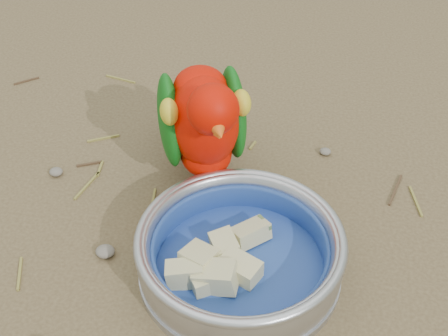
# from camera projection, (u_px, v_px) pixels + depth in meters

# --- Properties ---
(ground) EXTENTS (60.00, 60.00, 0.00)m
(ground) POSITION_uv_depth(u_px,v_px,m) (207.00, 292.00, 0.71)
(ground) COLOR brown
(food_bowl) EXTENTS (0.23, 0.23, 0.02)m
(food_bowl) POSITION_uv_depth(u_px,v_px,m) (240.00, 268.00, 0.72)
(food_bowl) COLOR #B2B2BA
(food_bowl) RESTS_ON ground
(bowl_wall) EXTENTS (0.23, 0.23, 0.04)m
(bowl_wall) POSITION_uv_depth(u_px,v_px,m) (240.00, 250.00, 0.70)
(bowl_wall) COLOR #B2B2BA
(bowl_wall) RESTS_ON food_bowl
(fruit_wedges) EXTENTS (0.14, 0.14, 0.03)m
(fruit_wedges) POSITION_uv_depth(u_px,v_px,m) (240.00, 254.00, 0.71)
(fruit_wedges) COLOR beige
(fruit_wedges) RESTS_ON food_bowl
(lory_parrot) EXTENTS (0.19, 0.26, 0.19)m
(lory_parrot) POSITION_uv_depth(u_px,v_px,m) (204.00, 131.00, 0.78)
(lory_parrot) COLOR #CC0E00
(lory_parrot) RESTS_ON ground
(ground_debris) EXTENTS (0.90, 0.80, 0.01)m
(ground_debris) POSITION_uv_depth(u_px,v_px,m) (197.00, 251.00, 0.75)
(ground_debris) COLOR olive
(ground_debris) RESTS_ON ground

